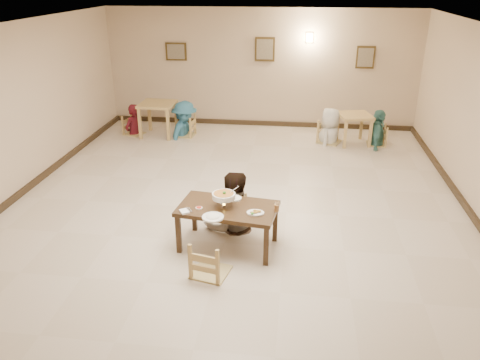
# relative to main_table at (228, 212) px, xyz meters

# --- Properties ---
(floor) EXTENTS (10.00, 10.00, 0.00)m
(floor) POSITION_rel_main_table_xyz_m (-0.06, 1.19, -0.58)
(floor) COLOR beige
(floor) RESTS_ON ground
(ceiling) EXTENTS (10.00, 10.00, 0.00)m
(ceiling) POSITION_rel_main_table_xyz_m (-0.06, 1.19, 2.42)
(ceiling) COLOR white
(ceiling) RESTS_ON wall_back
(wall_back) EXTENTS (10.00, 0.00, 10.00)m
(wall_back) POSITION_rel_main_table_xyz_m (-0.06, 6.19, 0.92)
(wall_back) COLOR beige
(wall_back) RESTS_ON floor
(wall_left) EXTENTS (0.00, 10.00, 10.00)m
(wall_left) POSITION_rel_main_table_xyz_m (-4.06, 1.19, 0.92)
(wall_left) COLOR beige
(wall_left) RESTS_ON floor
(baseboard_back) EXTENTS (8.00, 0.06, 0.12)m
(baseboard_back) POSITION_rel_main_table_xyz_m (-0.06, 6.16, -0.52)
(baseboard_back) COLOR #322417
(baseboard_back) RESTS_ON floor
(baseboard_left) EXTENTS (0.06, 10.00, 0.12)m
(baseboard_left) POSITION_rel_main_table_xyz_m (-4.03, 1.19, -0.52)
(baseboard_left) COLOR #322417
(baseboard_left) RESTS_ON floor
(baseboard_right) EXTENTS (0.06, 10.00, 0.12)m
(baseboard_right) POSITION_rel_main_table_xyz_m (3.91, 1.19, -0.52)
(baseboard_right) COLOR #322417
(baseboard_right) RESTS_ON floor
(picture_a) EXTENTS (0.55, 0.04, 0.45)m
(picture_a) POSITION_rel_main_table_xyz_m (-2.26, 6.14, 1.32)
(picture_a) COLOR #3D2D13
(picture_a) RESTS_ON wall_back
(picture_b) EXTENTS (0.50, 0.04, 0.60)m
(picture_b) POSITION_rel_main_table_xyz_m (0.04, 6.14, 1.42)
(picture_b) COLOR #3D2D13
(picture_b) RESTS_ON wall_back
(picture_c) EXTENTS (0.45, 0.04, 0.55)m
(picture_c) POSITION_rel_main_table_xyz_m (2.54, 6.14, 1.27)
(picture_c) COLOR #3D2D13
(picture_c) RESTS_ON wall_back
(wall_sconce) EXTENTS (0.16, 0.05, 0.22)m
(wall_sconce) POSITION_rel_main_table_xyz_m (1.14, 6.15, 1.72)
(wall_sconce) COLOR #FFD88C
(wall_sconce) RESTS_ON wall_back
(main_table) EXTENTS (1.50, 0.97, 0.66)m
(main_table) POSITION_rel_main_table_xyz_m (0.00, 0.00, 0.00)
(main_table) COLOR #3D2815
(main_table) RESTS_ON floor
(chair_far) EXTENTS (0.41, 0.41, 0.88)m
(chair_far) POSITION_rel_main_table_xyz_m (-0.01, 0.69, -0.14)
(chair_far) COLOR tan
(chair_far) RESTS_ON floor
(chair_near) EXTENTS (0.47, 0.47, 1.00)m
(chair_near) POSITION_rel_main_table_xyz_m (-0.13, -0.71, -0.08)
(chair_near) COLOR tan
(chair_near) RESTS_ON floor
(main_diner) EXTENTS (1.11, 0.99, 1.89)m
(main_diner) POSITION_rel_main_table_xyz_m (-0.02, 0.60, 0.36)
(main_diner) COLOR gray
(main_diner) RESTS_ON floor
(curry_warmer) EXTENTS (0.37, 0.33, 0.30)m
(curry_warmer) POSITION_rel_main_table_xyz_m (-0.05, -0.01, 0.25)
(curry_warmer) COLOR silver
(curry_warmer) RESTS_ON main_table
(rice_plate_far) EXTENTS (0.31, 0.31, 0.07)m
(rice_plate_far) POSITION_rel_main_table_xyz_m (0.02, 0.26, 0.10)
(rice_plate_far) COLOR white
(rice_plate_far) RESTS_ON main_table
(rice_plate_near) EXTENTS (0.30, 0.30, 0.07)m
(rice_plate_near) POSITION_rel_main_table_xyz_m (-0.15, -0.36, 0.09)
(rice_plate_near) COLOR white
(rice_plate_near) RESTS_ON main_table
(fried_plate) EXTENTS (0.25, 0.25, 0.05)m
(fried_plate) POSITION_rel_main_table_xyz_m (0.42, -0.16, 0.10)
(fried_plate) COLOR white
(fried_plate) RESTS_ON main_table
(chili_dish) EXTENTS (0.10, 0.10, 0.02)m
(chili_dish) POSITION_rel_main_table_xyz_m (-0.40, -0.11, 0.09)
(chili_dish) COLOR white
(chili_dish) RESTS_ON main_table
(napkin_cutlery) EXTENTS (0.20, 0.23, 0.03)m
(napkin_cutlery) POSITION_rel_main_table_xyz_m (-0.58, -0.24, 0.09)
(napkin_cutlery) COLOR white
(napkin_cutlery) RESTS_ON main_table
(drink_glass) EXTENTS (0.07, 0.07, 0.14)m
(drink_glass) POSITION_rel_main_table_xyz_m (0.71, -0.06, 0.14)
(drink_glass) COLOR white
(drink_glass) RESTS_ON main_table
(bg_table_left) EXTENTS (0.86, 0.86, 0.83)m
(bg_table_left) POSITION_rel_main_table_xyz_m (-2.50, 5.00, 0.11)
(bg_table_left) COLOR tan
(bg_table_left) RESTS_ON floor
(bg_table_right) EXTENTS (0.87, 0.87, 0.72)m
(bg_table_right) POSITION_rel_main_table_xyz_m (2.28, 4.96, 0.00)
(bg_table_right) COLOR tan
(bg_table_right) RESTS_ON floor
(bg_chair_ll) EXTENTS (0.43, 0.43, 0.91)m
(bg_chair_ll) POSITION_rel_main_table_xyz_m (-3.16, 4.99, -0.13)
(bg_chair_ll) COLOR tan
(bg_chair_ll) RESTS_ON floor
(bg_chair_lr) EXTENTS (0.46, 0.46, 0.98)m
(bg_chair_lr) POSITION_rel_main_table_xyz_m (-1.85, 5.04, -0.09)
(bg_chair_lr) COLOR tan
(bg_chair_lr) RESTS_ON floor
(bg_chair_rl) EXTENTS (0.50, 0.50, 1.06)m
(bg_chair_rl) POSITION_rel_main_table_xyz_m (1.73, 4.98, -0.05)
(bg_chair_rl) COLOR tan
(bg_chair_rl) RESTS_ON floor
(bg_chair_rr) EXTENTS (0.43, 0.43, 0.91)m
(bg_chair_rr) POSITION_rel_main_table_xyz_m (2.84, 4.94, -0.13)
(bg_chair_rr) COLOR tan
(bg_chair_rr) RESTS_ON floor
(bg_diner_a) EXTENTS (0.57, 0.67, 1.56)m
(bg_diner_a) POSITION_rel_main_table_xyz_m (-3.16, 4.99, 0.20)
(bg_diner_a) COLOR #50101A
(bg_diner_a) RESTS_ON floor
(bg_diner_b) EXTENTS (0.92, 1.26, 1.76)m
(bg_diner_b) POSITION_rel_main_table_xyz_m (-1.85, 5.04, 0.30)
(bg_diner_b) COLOR teal
(bg_diner_b) RESTS_ON floor
(bg_diner_c) EXTENTS (0.80, 0.96, 1.68)m
(bg_diner_c) POSITION_rel_main_table_xyz_m (1.73, 4.98, 0.26)
(bg_diner_c) COLOR silver
(bg_diner_c) RESTS_ON floor
(bg_diner_d) EXTENTS (0.56, 1.05, 1.70)m
(bg_diner_d) POSITION_rel_main_table_xyz_m (2.84, 4.94, 0.27)
(bg_diner_d) COLOR teal
(bg_diner_d) RESTS_ON floor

